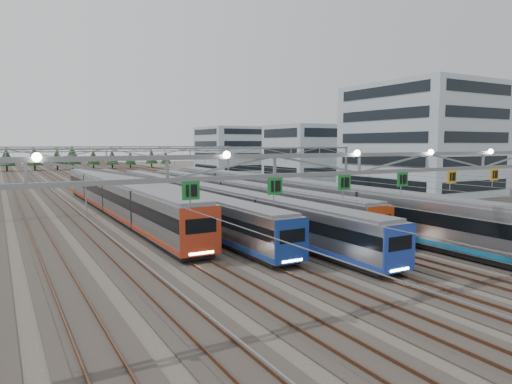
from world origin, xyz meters
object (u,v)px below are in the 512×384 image
gantry_far (116,153)px  depot_bldg_south (419,139)px  depot_bldg_north (240,150)px  train_b (149,195)px  gantry_mid (190,159)px  gantry_near (428,165)px  train_f (267,188)px  train_e (279,194)px  depot_bldg_mid (305,153)px  train_c (201,198)px  train_d (230,194)px  train_a (116,196)px

gantry_far → depot_bldg_south: bearing=-51.0°
depot_bldg_south → depot_bldg_north: 65.42m
train_b → gantry_mid: size_ratio=1.14×
gantry_near → depot_bldg_north: depot_bldg_north is taller
train_f → depot_bldg_south: size_ratio=2.82×
train_b → train_e: train_e is taller
train_b → gantry_far: bearing=82.0°
gantry_far → depot_bldg_mid: (39.47, -17.20, 0.02)m
gantry_far → depot_bldg_north: 42.45m
depot_bldg_mid → gantry_far: bearing=156.5°
train_c → train_f: size_ratio=1.00×
depot_bldg_south → train_d: bearing=-175.2°
train_f → depot_bldg_mid: size_ratio=3.88×
gantry_mid → train_c: bearing=-104.1°
gantry_mid → train_b: bearing=-155.7°
depot_bldg_mid → train_b: bearing=-146.3°
train_f → gantry_mid: bearing=169.7°
gantry_near → depot_bldg_south: 53.65m
train_f → train_c: bearing=-152.9°
train_d → depot_bldg_south: 38.77m
gantry_near → train_c: bearing=94.0°
train_d → depot_bldg_mid: 51.78m
gantry_far → depot_bldg_mid: bearing=-23.5°
train_c → train_e: size_ratio=1.00×
depot_bldg_north → gantry_far: bearing=-158.4°
gantry_near → depot_bldg_mid: (39.52, 67.92, -0.68)m
gantry_mid → gantry_far: (0.00, 45.00, 0.00)m
train_c → depot_bldg_south: (42.46, 4.25, 7.25)m
depot_bldg_north → depot_bldg_mid: bearing=-90.0°
train_b → train_e: size_ratio=1.03×
gantry_near → gantry_far: size_ratio=1.00×
train_a → depot_bldg_north: 82.83m
depot_bldg_mid → train_a: bearing=-147.4°
gantry_near → gantry_mid: bearing=89.9°
train_d → gantry_near: bearing=-94.1°
train_e → train_f: train_e is taller
train_a → gantry_near: bearing=-72.5°
train_c → gantry_far: size_ratio=1.11×
train_f → gantry_near: size_ratio=1.10×
train_b → depot_bldg_mid: size_ratio=4.02×
train_d → gantry_near: (-2.30, -32.18, 5.03)m
gantry_near → depot_bldg_north: 108.24m
depot_bldg_south → depot_bldg_north: (-0.75, 65.37, -2.57)m
train_f → gantry_near: (-11.30, -38.07, 5.08)m
train_f → depot_bldg_south: 29.97m
depot_bldg_south → depot_bldg_mid: size_ratio=1.38×
train_d → depot_bldg_mid: depot_bldg_mid is taller
gantry_mid → train_e: bearing=-61.3°
train_f → depot_bldg_north: depot_bldg_north is taller
train_a → train_e: (18.00, -7.63, -0.04)m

